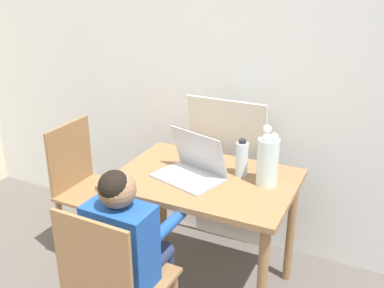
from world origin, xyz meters
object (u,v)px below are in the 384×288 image
object	(u,v)px
chair_spare	(89,189)
person_seated	(129,241)
laptop	(193,167)
chair_occupied	(115,288)
water_bottle	(242,158)
flower_vase	(268,160)

from	to	relation	value
chair_spare	person_seated	world-z (taller)	person_seated
chair_spare	laptop	distance (m)	0.81
chair_occupied	person_seated	xyz separation A→B (m)	(0.00, 0.12, 0.17)
chair_spare	water_bottle	world-z (taller)	water_bottle
person_seated	flower_vase	distance (m)	0.81
laptop	person_seated	bearing A→B (deg)	-79.09
chair_spare	water_bottle	size ratio (longest dim) A/B	4.24
laptop	flower_vase	xyz separation A→B (m)	(0.39, 0.08, 0.08)
chair_occupied	water_bottle	bearing A→B (deg)	-108.30
flower_vase	laptop	bearing A→B (deg)	-167.79
chair_spare	laptop	bearing A→B (deg)	-90.93
chair_spare	water_bottle	distance (m)	1.05
person_seated	water_bottle	world-z (taller)	person_seated
chair_occupied	water_bottle	xyz separation A→B (m)	(0.30, 0.80, 0.36)
chair_spare	flower_vase	size ratio (longest dim) A/B	2.77
person_seated	flower_vase	xyz separation A→B (m)	(0.45, 0.64, 0.23)
chair_occupied	laptop	world-z (taller)	laptop
person_seated	flower_vase	world-z (taller)	flower_vase
chair_spare	person_seated	xyz separation A→B (m)	(0.69, -0.58, 0.17)
laptop	flower_vase	distance (m)	0.40
person_seated	chair_occupied	bearing A→B (deg)	90.00
chair_occupied	laptop	xyz separation A→B (m)	(0.06, 0.67, 0.32)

